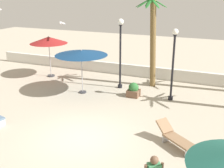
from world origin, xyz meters
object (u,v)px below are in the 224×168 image
(patio_umbrella_2, at_px, (81,53))
(planter, at_px, (133,90))
(lamp_post_0, at_px, (173,59))
(seagull_0, at_px, (62,23))
(lamp_post_1, at_px, (120,45))
(palm_tree_1, at_px, (153,32))
(lounge_chair_0, at_px, (175,137))
(patio_umbrella_1, at_px, (49,40))

(patio_umbrella_2, relative_size, planter, 3.67)
(lamp_post_0, relative_size, seagull_0, 4.22)
(seagull_0, bearing_deg, lamp_post_1, -5.12)
(palm_tree_1, distance_m, lamp_post_1, 2.19)
(patio_umbrella_2, relative_size, palm_tree_1, 0.54)
(palm_tree_1, xyz_separation_m, lounge_chair_0, (2.91, -6.89, -3.12))
(palm_tree_1, bearing_deg, lamp_post_0, -48.51)
(seagull_0, distance_m, planter, 6.80)
(lounge_chair_0, bearing_deg, lamp_post_1, 128.76)
(palm_tree_1, distance_m, lamp_post_0, 2.88)
(patio_umbrella_1, xyz_separation_m, planter, (6.83, -1.49, -2.25))
(lounge_chair_0, relative_size, planter, 2.16)
(lamp_post_1, bearing_deg, patio_umbrella_2, -135.64)
(palm_tree_1, distance_m, seagull_0, 6.09)
(palm_tree_1, distance_m, planter, 3.91)
(lamp_post_0, height_order, seagull_0, lamp_post_0)
(patio_umbrella_2, height_order, seagull_0, seagull_0)
(patio_umbrella_1, relative_size, patio_umbrella_2, 0.94)
(palm_tree_1, height_order, planter, palm_tree_1)
(patio_umbrella_1, xyz_separation_m, lounge_chair_0, (10.13, -6.08, -2.24))
(lamp_post_1, height_order, lounge_chair_0, lamp_post_1)
(palm_tree_1, distance_m, lounge_chair_0, 8.10)
(lamp_post_0, relative_size, lounge_chair_0, 2.22)
(lamp_post_0, distance_m, lamp_post_1, 3.55)
(lounge_chair_0, xyz_separation_m, seagull_0, (-8.94, 6.10, 3.47))
(patio_umbrella_1, distance_m, lamp_post_1, 5.55)
(palm_tree_1, height_order, lamp_post_1, palm_tree_1)
(lamp_post_1, xyz_separation_m, seagull_0, (-4.35, 0.39, 1.11))
(lamp_post_1, height_order, seagull_0, lamp_post_1)
(patio_umbrella_2, relative_size, lamp_post_1, 0.71)
(patio_umbrella_2, relative_size, lounge_chair_0, 1.70)
(seagull_0, bearing_deg, patio_umbrella_1, -178.80)
(palm_tree_1, bearing_deg, lamp_post_1, -145.15)
(seagull_0, bearing_deg, patio_umbrella_2, -39.86)
(patio_umbrella_2, bearing_deg, patio_umbrella_1, 150.60)
(patio_umbrella_2, bearing_deg, lounge_chair_0, -31.88)
(lamp_post_0, xyz_separation_m, seagull_0, (-7.78, 1.20, 1.48))
(patio_umbrella_1, height_order, lounge_chair_0, patio_umbrella_1)
(patio_umbrella_2, xyz_separation_m, planter, (3.08, 0.62, -2.09))
(patio_umbrella_2, relative_size, lamp_post_0, 0.77)
(patio_umbrella_1, xyz_separation_m, palm_tree_1, (7.22, 0.81, 0.89))
(planter, bearing_deg, seagull_0, 164.94)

